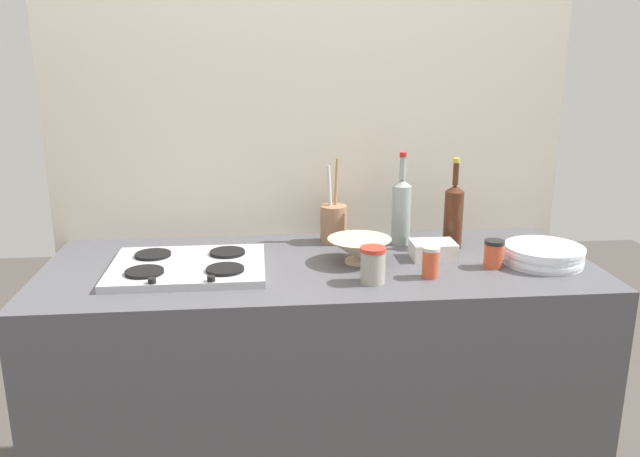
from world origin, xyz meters
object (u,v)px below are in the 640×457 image
Objects in this scene: condiment_jar_front at (494,254)px; condiment_jar_rear at (373,265)px; plate_stack at (543,255)px; stovetop_hob at (188,266)px; mixing_bowl at (359,249)px; wine_bottle_mid_left at (453,215)px; wine_bottle_leftmost at (401,210)px; utensil_crock at (333,222)px; butter_dish at (433,250)px; condiment_jar_spare at (431,262)px.

condiment_jar_rear is (-0.41, -0.10, 0.01)m from condiment_jar_front.
condiment_jar_front is at bearing -173.89° from plate_stack.
stovetop_hob is 2.31× the size of mixing_bowl.
mixing_bowl is at bearing 3.15° from stovetop_hob.
wine_bottle_mid_left reaches higher than condiment_jar_front.
wine_bottle_leftmost is 1.09× the size of utensil_crock.
stovetop_hob is 0.78m from wine_bottle_leftmost.
stovetop_hob is 3.33× the size of butter_dish.
condiment_jar_rear is 0.19m from condiment_jar_spare.
wine_bottle_leftmost is at bearing 46.69° from mixing_bowl.
wine_bottle_leftmost reaches higher than wine_bottle_mid_left.
wine_bottle_mid_left is 1.52× the size of mixing_bowl.
butter_dish is 0.20m from condiment_jar_front.
stovetop_hob is 1.60× the size of utensil_crock.
condiment_jar_spare reaches higher than condiment_jar_front.
condiment_jar_spare is (0.75, -0.14, 0.04)m from stovetop_hob.
butter_dish is (0.81, 0.04, 0.02)m from stovetop_hob.
condiment_jar_rear is at bearing -139.27° from butter_dish.
plate_stack is 0.81× the size of wine_bottle_mid_left.
wine_bottle_leftmost is 0.25m from utensil_crock.
wine_bottle_leftmost is 0.18m from wine_bottle_mid_left.
utensil_crock is at bearing 145.27° from condiment_jar_front.
plate_stack is 0.18m from condiment_jar_front.
condiment_jar_front is (-0.18, -0.02, 0.02)m from plate_stack.
condiment_jar_rear is (0.07, -0.43, -0.02)m from utensil_crock.
wine_bottle_leftmost is at bearing 92.12° from condiment_jar_spare.
condiment_jar_front reaches higher than mixing_bowl.
mixing_bowl reaches higher than plate_stack.
mixing_bowl reaches higher than butter_dish.
stovetop_hob is 0.98m from condiment_jar_front.
mixing_bowl is at bearing 93.06° from condiment_jar_rear.
wine_bottle_mid_left is 0.38m from mixing_bowl.
condiment_jar_spare is (0.25, -0.41, -0.02)m from utensil_crock.
plate_stack is 2.34× the size of condiment_jar_rear.
wine_bottle_leftmost is 3.67× the size of condiment_jar_front.
utensil_crock reaches higher than stovetop_hob.
plate_stack is at bearing 11.47° from condiment_jar_rear.
wine_bottle_leftmost is 0.28m from mixing_bowl.
mixing_bowl is at bearing 167.20° from condiment_jar_front.
condiment_jar_spare reaches higher than butter_dish.
butter_dish is at bearing -68.18° from wine_bottle_leftmost.
stovetop_hob is 0.59m from condiment_jar_rear.
butter_dish is at bearing 2.91° from mixing_bowl.
plate_stack is 0.73m from utensil_crock.
utensil_crock is at bearing 169.57° from wine_bottle_leftmost.
mixing_bowl is at bearing -177.09° from butter_dish.
wine_bottle_leftmost reaches higher than utensil_crock.
plate_stack is at bearing 12.95° from condiment_jar_spare.
wine_bottle_mid_left is (0.17, -0.07, -0.01)m from wine_bottle_leftmost.
stovetop_hob is 1.86× the size of plate_stack.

